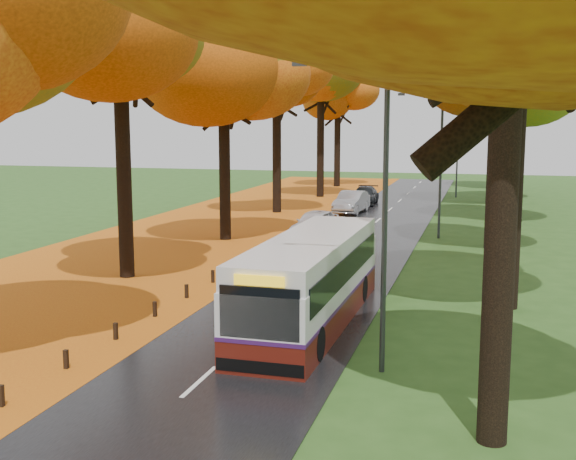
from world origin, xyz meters
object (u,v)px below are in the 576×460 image
at_px(car_dark, 365,195).
at_px(streetlamp_far, 455,141).
at_px(streetlamp_near, 375,188).
at_px(streetlamp_mid, 436,152).
at_px(car_silver, 351,202).
at_px(car_white, 315,224).
at_px(bus, 311,279).

bearing_deg(car_dark, streetlamp_far, 46.08).
height_order(streetlamp_near, streetlamp_mid, same).
relative_size(streetlamp_far, car_silver, 1.75).
bearing_deg(car_dark, car_white, -92.03).
bearing_deg(car_silver, car_dark, 94.57).
xyz_separation_m(car_white, car_dark, (0.00, 16.62, -0.10)).
xyz_separation_m(streetlamp_near, streetlamp_mid, (0.00, 22.00, 0.00)).
bearing_deg(car_white, car_silver, 97.53).
xyz_separation_m(streetlamp_near, streetlamp_far, (0.00, 44.00, 0.00)).
height_order(bus, car_dark, bus).
bearing_deg(car_dark, car_silver, -92.03).
height_order(streetlamp_mid, car_silver, streetlamp_mid).
bearing_deg(streetlamp_mid, car_silver, 124.17).
bearing_deg(car_white, car_dark, 97.53).
xyz_separation_m(bus, car_white, (-3.76, 16.58, -0.68)).
height_order(streetlamp_near, car_silver, streetlamp_near).
bearing_deg(streetlamp_far, bus, -93.60).
height_order(bus, car_silver, bus).
relative_size(streetlamp_near, bus, 0.77).
relative_size(streetlamp_mid, car_silver, 1.75).
xyz_separation_m(streetlamp_mid, car_white, (-6.30, -1.64, -3.92)).
bearing_deg(streetlamp_far, streetlamp_mid, -90.00).
height_order(streetlamp_far, car_dark, streetlamp_far).
bearing_deg(bus, car_dark, 97.21).
relative_size(car_white, car_dark, 0.98).
xyz_separation_m(streetlamp_mid, car_silver, (-6.30, 9.28, -3.92)).
distance_m(streetlamp_near, car_dark, 37.73).
relative_size(streetlamp_near, streetlamp_mid, 1.00).
relative_size(car_white, car_silver, 0.96).
relative_size(streetlamp_near, car_dark, 1.78).
bearing_deg(streetlamp_near, car_dark, 99.66).
bearing_deg(car_dark, streetlamp_mid, -69.23).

